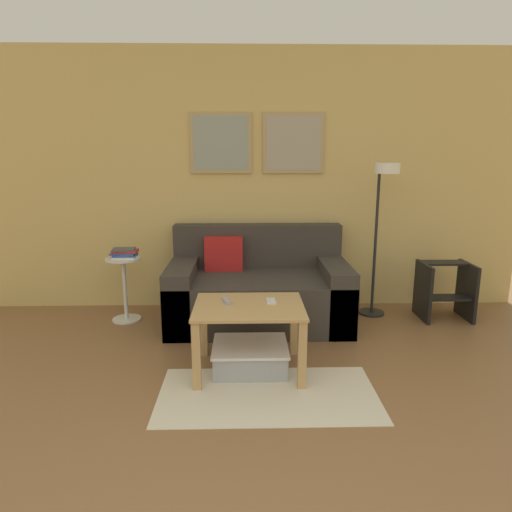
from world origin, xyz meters
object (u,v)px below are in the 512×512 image
object	(u,v)px
cell_phone	(271,301)
remote_control	(227,301)
floor_lamp	(382,209)
book_stack	(125,253)
couch	(258,290)
storage_bin	(250,356)
coffee_table	(249,319)
step_stool	(445,289)
side_table	(125,283)

from	to	relation	value
cell_phone	remote_control	bearing A→B (deg)	179.22
floor_lamp	book_stack	world-z (taller)	floor_lamp
couch	storage_bin	xyz separation A→B (m)	(-0.09, -1.00, -0.20)
coffee_table	step_stool	bearing A→B (deg)	29.10
storage_bin	remote_control	world-z (taller)	remote_control
side_table	book_stack	world-z (taller)	book_stack
couch	book_stack	distance (m)	1.29
couch	storage_bin	world-z (taller)	couch
remote_control	cell_phone	size ratio (longest dim) A/B	1.07
floor_lamp	side_table	world-z (taller)	floor_lamp
side_table	book_stack	xyz separation A→B (m)	(0.01, 0.02, 0.29)
coffee_table	storage_bin	bearing A→B (deg)	72.61
step_stool	coffee_table	bearing A→B (deg)	-150.90
couch	cell_phone	distance (m)	0.96
remote_control	side_table	bearing A→B (deg)	118.74
cell_phone	step_stool	distance (m)	1.98
coffee_table	side_table	distance (m)	1.57
couch	storage_bin	bearing A→B (deg)	-94.88
coffee_table	side_table	size ratio (longest dim) A/B	1.28
couch	side_table	distance (m)	1.25
storage_bin	side_table	distance (m)	1.59
coffee_table	floor_lamp	bearing A→B (deg)	40.26
book_stack	step_stool	bearing A→B (deg)	-0.65
coffee_table	book_stack	size ratio (longest dim) A/B	3.17
couch	storage_bin	distance (m)	1.02
floor_lamp	side_table	xyz separation A→B (m)	(-2.38, 0.03, -0.69)
cell_phone	book_stack	bearing A→B (deg)	141.15
step_stool	storage_bin	bearing A→B (deg)	-151.38
couch	coffee_table	xyz separation A→B (m)	(-0.09, -1.02, 0.09)
coffee_table	storage_bin	world-z (taller)	coffee_table
storage_bin	floor_lamp	world-z (taller)	floor_lamp
floor_lamp	side_table	size ratio (longest dim) A/B	2.42
storage_bin	side_table	world-z (taller)	side_table
step_stool	remote_control	bearing A→B (deg)	-154.66
coffee_table	remote_control	distance (m)	0.21
couch	side_table	world-z (taller)	couch
remote_control	coffee_table	bearing A→B (deg)	-42.71
floor_lamp	step_stool	size ratio (longest dim) A/B	2.72
step_stool	cell_phone	bearing A→B (deg)	-150.73
coffee_table	book_stack	bearing A→B (deg)	136.67
storage_bin	coffee_table	bearing A→B (deg)	-107.39
side_table	coffee_table	bearing A→B (deg)	-42.57
cell_phone	step_stool	world-z (taller)	step_stool
book_stack	cell_phone	world-z (taller)	book_stack
floor_lamp	step_stool	world-z (taller)	floor_lamp
couch	floor_lamp	bearing A→B (deg)	0.76
coffee_table	cell_phone	world-z (taller)	cell_phone
remote_control	storage_bin	bearing A→B (deg)	-34.50
storage_bin	side_table	xyz separation A→B (m)	(-1.17, 1.04, 0.27)
floor_lamp	remote_control	world-z (taller)	floor_lamp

